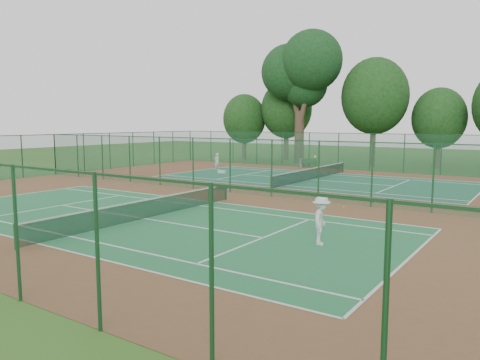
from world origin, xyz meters
name	(u,v)px	position (x,y,z in m)	size (l,w,h in m)	color
ground	(250,195)	(0.00, 0.00, 0.00)	(120.00, 120.00, 0.00)	#2B5219
red_pad	(250,195)	(0.00, 0.00, 0.01)	(40.00, 36.00, 0.01)	brown
court_near	(146,219)	(0.00, -9.00, 0.01)	(23.77, 10.97, 0.01)	#21693C
court_far	(312,180)	(0.00, 9.00, 0.01)	(23.77, 10.97, 0.01)	#1C5B40
fence_north	(354,152)	(0.00, 18.00, 1.76)	(40.00, 0.09, 3.50)	#1A502E
fence_west	(55,154)	(-20.00, 0.00, 1.76)	(0.09, 36.00, 3.50)	#1C5533
fence_divider	(250,167)	(0.00, 0.00, 1.76)	(40.00, 0.09, 3.50)	#17452E
tennis_net_near	(146,208)	(0.00, -9.00, 0.54)	(0.10, 12.90, 0.97)	#14371F
tennis_net_far	(312,173)	(0.00, 9.00, 0.54)	(0.10, 12.90, 0.97)	#123318
player_near	(321,220)	(8.71, -8.71, 0.93)	(1.18, 0.68, 1.83)	silver
player_far	(217,161)	(-10.73, 10.85, 0.81)	(0.58, 0.38, 1.59)	silver
trash_bin	(302,163)	(-5.18, 17.52, 0.46)	(0.50, 0.50, 0.90)	slate
bench	(309,163)	(-4.39, 17.49, 0.48)	(1.53, 0.86, 0.91)	#123619
kit_bag	(222,172)	(-8.71, 8.88, 0.14)	(0.72, 0.27, 0.27)	silver
stray_ball_a	(317,202)	(4.77, -0.40, 0.05)	(0.08, 0.08, 0.08)	#D0E034
stray_ball_b	(344,207)	(6.55, -0.97, 0.05)	(0.07, 0.07, 0.07)	#C6DB32
stray_ball_c	(201,190)	(-3.55, -0.54, 0.04)	(0.07, 0.07, 0.07)	gold
big_tree	(302,70)	(-7.54, 21.94, 10.02)	(9.22, 6.75, 14.16)	#38291E
evergreen_row	(379,165)	(0.50, 24.25, 0.00)	(39.00, 5.00, 12.00)	black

